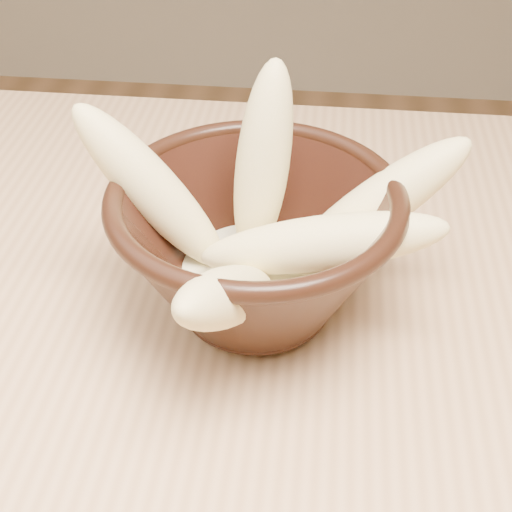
{
  "coord_description": "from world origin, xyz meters",
  "views": [
    {
      "loc": [
        -0.1,
        -0.33,
        1.12
      ],
      "look_at": [
        -0.14,
        0.06,
        0.8
      ],
      "focal_mm": 50.0,
      "sensor_mm": 36.0,
      "label": 1
    }
  ],
  "objects": [
    {
      "name": "banana_across",
      "position": [
        -0.09,
        0.05,
        0.83
      ],
      "size": [
        0.17,
        0.04,
        0.07
      ],
      "primitive_type": "ellipsoid",
      "rotation": [
        1.34,
        0.0,
        1.58
      ],
      "color": "#ECDD8B",
      "rests_on": "bowl"
    },
    {
      "name": "banana_upright",
      "position": [
        -0.14,
        0.09,
        0.86
      ],
      "size": [
        0.06,
        0.08,
        0.15
      ],
      "primitive_type": "ellipsoid",
      "rotation": [
        0.26,
        0.0,
        2.77
      ],
      "color": "#ECDD8B",
      "rests_on": "bowl"
    },
    {
      "name": "milk_puddle",
      "position": [
        -0.14,
        0.06,
        0.79
      ],
      "size": [
        0.11,
        0.11,
        0.02
      ],
      "primitive_type": "cylinder",
      "color": "#ECE8BE",
      "rests_on": "bowl"
    },
    {
      "name": "bowl",
      "position": [
        -0.14,
        0.06,
        0.81
      ],
      "size": [
        0.2,
        0.2,
        0.11
      ],
      "rotation": [
        0.0,
        0.0,
        0.06
      ],
      "color": "black",
      "rests_on": "table"
    },
    {
      "name": "banana_left",
      "position": [
        -0.21,
        0.07,
        0.85
      ],
      "size": [
        0.13,
        0.06,
        0.14
      ],
      "primitive_type": "ellipsoid",
      "rotation": [
        0.72,
        0.0,
        -1.75
      ],
      "color": "#ECDD8B",
      "rests_on": "bowl"
    },
    {
      "name": "banana_right",
      "position": [
        -0.06,
        0.09,
        0.83
      ],
      "size": [
        0.15,
        0.08,
        0.12
      ],
      "primitive_type": "ellipsoid",
      "rotation": [
        0.95,
        0.0,
        1.89
      ],
      "color": "#ECDD8B",
      "rests_on": "bowl"
    },
    {
      "name": "table",
      "position": [
        0.0,
        0.0,
        0.67
      ],
      "size": [
        1.2,
        0.8,
        0.75
      ],
      "color": "tan",
      "rests_on": "ground"
    },
    {
      "name": "banana_front",
      "position": [
        -0.15,
        -0.01,
        0.83
      ],
      "size": [
        0.07,
        0.14,
        0.1
      ],
      "primitive_type": "ellipsoid",
      "rotation": [
        1.0,
        0.0,
        -0.29
      ],
      "color": "#ECDD8B",
      "rests_on": "bowl"
    }
  ]
}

